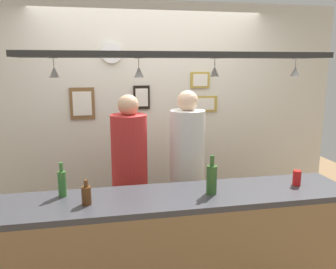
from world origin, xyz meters
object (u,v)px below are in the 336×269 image
(drink_can, at_px, (297,178))
(picture_frame_caricature, at_px, (82,103))
(picture_frame_lower_pair, at_px, (205,104))
(bottle_beer_green_import, at_px, (62,183))
(bottle_champagne_green, at_px, (212,179))
(bottle_beer_brown_stubby, at_px, (86,195))
(person_left_red_shirt, at_px, (130,164))
(picture_frame_crest, at_px, (142,97))
(person_right_white_patterned_shirt, at_px, (187,159))
(picture_frame_upper_small, at_px, (200,80))
(wall_clock, at_px, (111,53))

(drink_can, distance_m, picture_frame_caricature, 2.27)
(drink_can, bearing_deg, picture_frame_lower_pair, 104.53)
(bottle_beer_green_import, relative_size, drink_can, 2.13)
(bottle_champagne_green, bearing_deg, picture_frame_caricature, 124.76)
(bottle_beer_brown_stubby, bearing_deg, picture_frame_lower_pair, 48.12)
(person_left_red_shirt, distance_m, picture_frame_crest, 0.89)
(person_right_white_patterned_shirt, bearing_deg, picture_frame_lower_pair, 60.27)
(picture_frame_upper_small, bearing_deg, drink_can, -73.24)
(picture_frame_lower_pair, bearing_deg, drink_can, -75.47)
(person_right_white_patterned_shirt, height_order, picture_frame_caricature, person_right_white_patterned_shirt)
(picture_frame_upper_small, xyz_separation_m, wall_clock, (-0.99, -0.01, 0.29))
(picture_frame_upper_small, bearing_deg, person_left_red_shirt, -143.45)
(bottle_beer_green_import, bearing_deg, person_right_white_patterned_shirt, 28.85)
(bottle_beer_brown_stubby, distance_m, wall_clock, 1.79)
(bottle_champagne_green, relative_size, picture_frame_upper_small, 1.36)
(bottle_beer_green_import, distance_m, picture_frame_lower_pair, 1.99)
(drink_can, bearing_deg, picture_frame_caricature, 141.29)
(picture_frame_upper_small, xyz_separation_m, picture_frame_lower_pair, (0.06, 0.00, -0.27))
(bottle_beer_green_import, xyz_separation_m, picture_frame_lower_pair, (1.49, 1.26, 0.41))
(picture_frame_lower_pair, bearing_deg, picture_frame_crest, 180.00)
(bottle_beer_brown_stubby, distance_m, picture_frame_caricature, 1.53)
(person_left_red_shirt, xyz_separation_m, drink_can, (1.29, -0.74, 0.03))
(picture_frame_lower_pair, bearing_deg, wall_clock, -179.66)
(picture_frame_crest, xyz_separation_m, picture_frame_caricature, (-0.64, 0.00, -0.05))
(picture_frame_upper_small, xyz_separation_m, picture_frame_caricature, (-1.32, 0.00, -0.24))
(bottle_champagne_green, distance_m, picture_frame_caricature, 1.80)
(picture_frame_caricature, relative_size, wall_clock, 1.55)
(person_left_red_shirt, xyz_separation_m, picture_frame_lower_pair, (0.93, 0.65, 0.48))
(picture_frame_caricature, xyz_separation_m, wall_clock, (0.33, -0.01, 0.53))
(picture_frame_caricature, bearing_deg, picture_frame_crest, 0.00)
(bottle_beer_green_import, distance_m, picture_frame_crest, 1.55)
(picture_frame_upper_small, height_order, picture_frame_crest, picture_frame_upper_small)
(picture_frame_upper_small, bearing_deg, person_right_white_patterned_shirt, -115.68)
(bottle_champagne_green, distance_m, picture_frame_lower_pair, 1.53)
(bottle_beer_brown_stubby, xyz_separation_m, picture_frame_lower_pair, (1.30, 1.46, 0.44))
(drink_can, relative_size, picture_frame_lower_pair, 0.41)
(picture_frame_crest, height_order, picture_frame_caricature, picture_frame_crest)
(bottle_champagne_green, bearing_deg, picture_frame_upper_small, 77.34)
(bottle_beer_brown_stubby, distance_m, drink_can, 1.67)
(bottle_champagne_green, relative_size, picture_frame_crest, 1.15)
(drink_can, distance_m, wall_clock, 2.22)
(bottle_beer_green_import, height_order, picture_frame_lower_pair, picture_frame_lower_pair)
(person_right_white_patterned_shirt, xyz_separation_m, picture_frame_lower_pair, (0.37, 0.65, 0.46))
(drink_can, bearing_deg, bottle_beer_green_import, 176.07)
(picture_frame_upper_small, height_order, wall_clock, wall_clock)
(drink_can, bearing_deg, picture_frame_crest, 128.11)
(bottle_beer_brown_stubby, bearing_deg, person_right_white_patterned_shirt, 40.81)
(wall_clock, bearing_deg, picture_frame_caricature, 178.91)
(bottle_beer_brown_stubby, bearing_deg, picture_frame_crest, 68.45)
(picture_frame_caricature, bearing_deg, wall_clock, -1.09)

